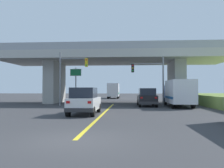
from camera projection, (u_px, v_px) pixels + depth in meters
ground at (114, 103)px, 32.77m from camera, size 160.00×160.00×0.00m
overpass_bridge at (114, 64)px, 32.90m from camera, size 30.87×9.81×7.65m
lane_divider_stripe at (105, 112)px, 19.53m from camera, size 0.20×21.73×0.01m
suv_lead at (84, 101)px, 17.77m from camera, size 1.99×4.38×2.02m
suv_crossing at (147, 97)px, 26.29m from camera, size 2.06×4.46×2.02m
box_truck at (178, 93)px, 25.46m from camera, size 2.33×7.03×2.87m
traffic_signal_nearside at (152, 75)px, 26.70m from camera, size 3.68×0.36×5.69m
traffic_signal_farside at (69, 72)px, 26.99m from camera, size 3.29×0.36×6.16m
highway_sign at (76, 78)px, 30.29m from camera, size 1.45×0.17×4.69m
semi_truck_distant at (114, 91)px, 50.22m from camera, size 2.33×6.44×3.16m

